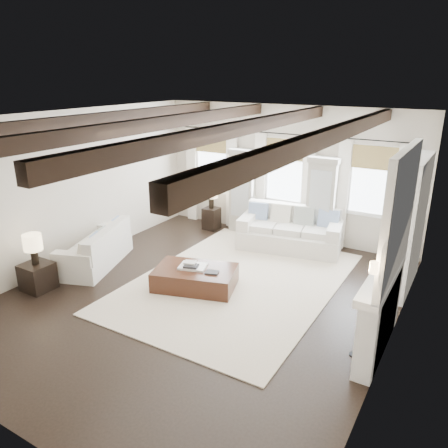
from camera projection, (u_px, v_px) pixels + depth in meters
The scene contains 16 objects.
ground at pixel (200, 297), 7.99m from camera, with size 7.50×7.50×0.00m, color black.
room_shell at pixel (262, 192), 7.74m from camera, with size 6.54×7.54×3.22m.
area_rug at pixel (237, 281), 8.56m from camera, with size 3.58×5.03×0.02m, color beige.
sofa_back at pixel (290, 232), 10.10m from camera, with size 2.45×1.45×0.98m.
sofa_left at pixel (97, 250), 9.23m from camera, with size 1.49×2.13×0.84m.
ottoman at pixel (195, 278), 8.28m from camera, with size 1.50×0.94×0.39m, color black.
tray at pixel (193, 266), 8.27m from camera, with size 0.50×0.38×0.04m, color white.
book_lower at pixel (191, 266), 8.19m from camera, with size 0.26×0.20×0.04m, color #262628.
book_upper at pixel (190, 262), 8.25m from camera, with size 0.22×0.17×0.03m, color beige.
book_loose at pixel (212, 272), 8.03m from camera, with size 0.24×0.18×0.03m, color #262628.
side_table_front at pixel (38, 277), 8.20m from camera, with size 0.52×0.52×0.52m, color black.
lamp_front at pixel (33, 244), 7.99m from camera, with size 0.34×0.34×0.58m.
side_table_back at pixel (211, 218), 11.41m from camera, with size 0.38×0.38×0.57m, color black.
lamp_back at pixel (211, 193), 11.18m from camera, with size 0.34×0.34×0.59m.
candlestick_near at pixel (357, 337), 6.24m from camera, with size 0.15×0.15×0.76m.
candlestick_far at pixel (368, 316), 6.75m from camera, with size 0.16×0.16×0.78m.
Camera 1 is at (4.02, -5.89, 3.88)m, focal length 35.00 mm.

